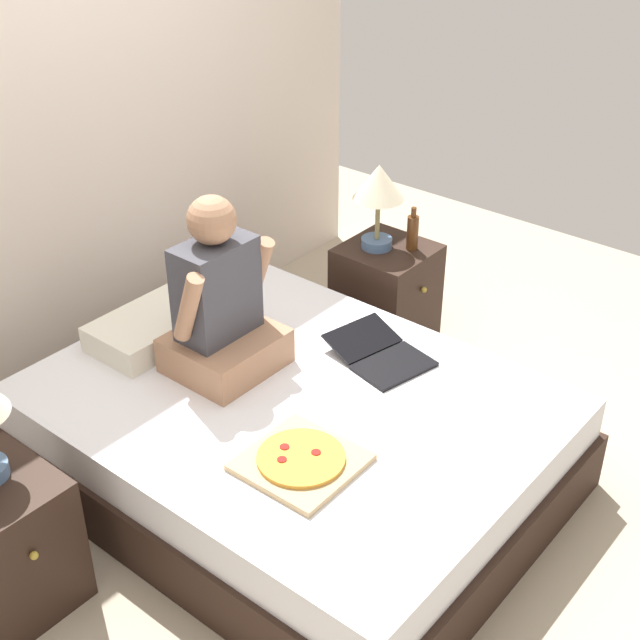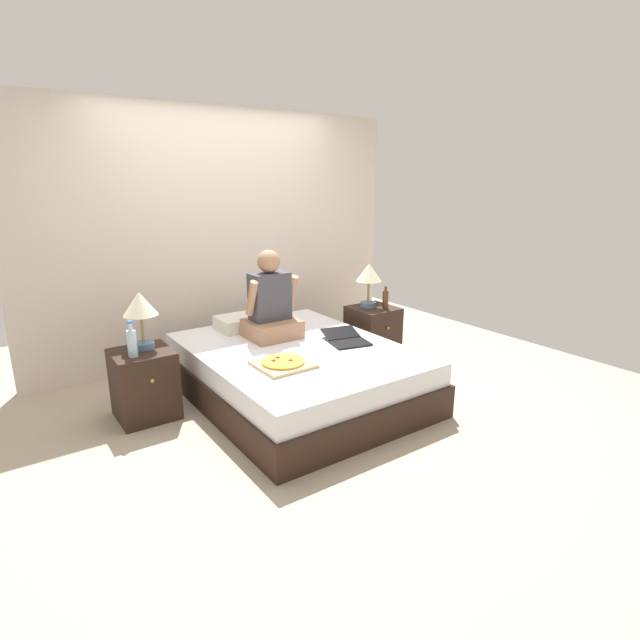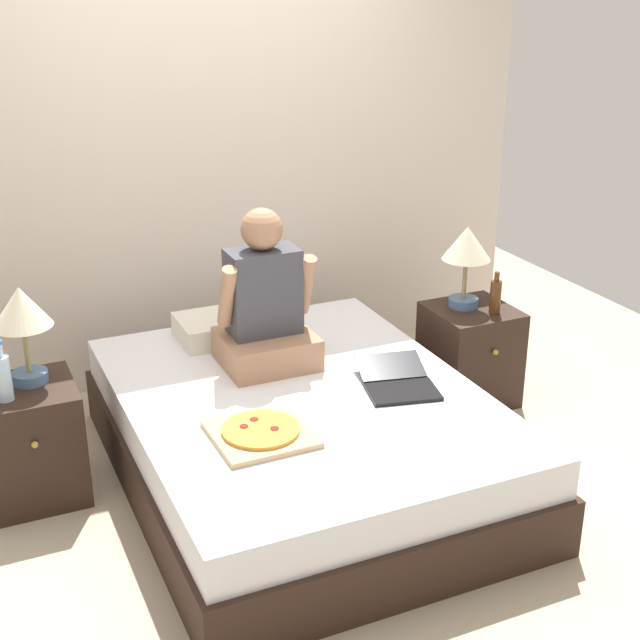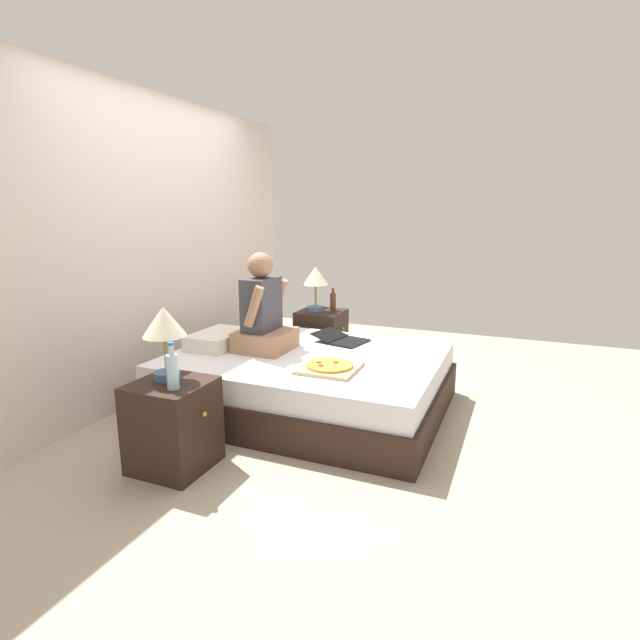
% 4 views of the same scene
% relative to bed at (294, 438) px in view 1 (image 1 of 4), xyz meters
% --- Properties ---
extents(ground_plane, '(5.99, 5.99, 0.00)m').
position_rel_bed_xyz_m(ground_plane, '(0.00, 0.00, -0.22)').
color(ground_plane, tan).
extents(wall_back, '(3.99, 0.12, 2.50)m').
position_rel_bed_xyz_m(wall_back, '(0.00, 1.40, 1.03)').
color(wall_back, beige).
rests_on(wall_back, ground).
extents(bed, '(1.61, 2.08, 0.45)m').
position_rel_bed_xyz_m(bed, '(0.00, 0.00, 0.00)').
color(bed, black).
rests_on(bed, ground).
extents(nightstand_left, '(0.44, 0.47, 0.55)m').
position_rel_bed_xyz_m(nightstand_left, '(-1.17, 0.37, 0.05)').
color(nightstand_left, black).
rests_on(nightstand_left, ground).
extents(nightstand_right, '(0.44, 0.47, 0.55)m').
position_rel_bed_xyz_m(nightstand_right, '(1.17, 0.37, 0.05)').
color(nightstand_right, black).
rests_on(nightstand_right, ground).
extents(lamp_on_right_nightstand, '(0.26, 0.26, 0.45)m').
position_rel_bed_xyz_m(lamp_on_right_nightstand, '(1.14, 0.42, 0.65)').
color(lamp_on_right_nightstand, '#4C6B93').
rests_on(lamp_on_right_nightstand, nightstand_right).
extents(beer_bottle, '(0.06, 0.06, 0.23)m').
position_rel_bed_xyz_m(beer_bottle, '(1.24, 0.27, 0.42)').
color(beer_bottle, '#512D14').
rests_on(beer_bottle, nightstand_right).
extents(pillow, '(0.52, 0.34, 0.12)m').
position_rel_bed_xyz_m(pillow, '(-0.09, 0.76, 0.29)').
color(pillow, silver).
rests_on(pillow, bed).
extents(person_seated, '(0.47, 0.40, 0.78)m').
position_rel_bed_xyz_m(person_seated, '(-0.03, 0.37, 0.52)').
color(person_seated, '#A37556').
rests_on(person_seated, bed).
extents(laptop, '(0.40, 0.47, 0.07)m').
position_rel_bed_xyz_m(laptop, '(0.44, -0.14, 0.25)').
color(laptop, black).
rests_on(laptop, bed).
extents(pizza_box, '(0.41, 0.41, 0.05)m').
position_rel_bed_xyz_m(pizza_box, '(-0.31, -0.31, 0.25)').
color(pizza_box, tan).
rests_on(pizza_box, bed).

